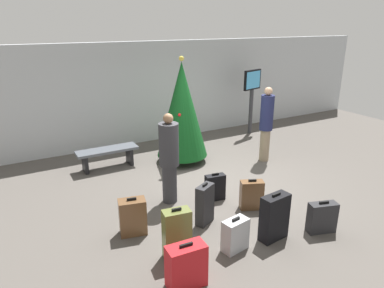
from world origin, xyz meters
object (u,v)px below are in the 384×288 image
holiday_tree (182,110)px  traveller_1 (169,157)px  suitcase_6 (186,266)px  suitcase_8 (252,195)px  suitcase_1 (133,217)px  suitcase_3 (235,235)px  traveller_0 (266,122)px  waiting_bench (107,154)px  suitcase_5 (215,187)px  suitcase_2 (177,234)px  suitcase_4 (205,204)px  suitcase_7 (322,218)px  flight_info_kiosk (252,91)px  suitcase_0 (274,217)px

holiday_tree → traveller_1: (-1.18, -1.73, -0.40)m
suitcase_6 → suitcase_8: size_ratio=1.09×
suitcase_1 → suitcase_3: (1.21, -1.18, -0.05)m
suitcase_6 → suitcase_3: bearing=17.7°
suitcase_8 → traveller_0: bearing=44.6°
waiting_bench → suitcase_5: (1.37, -2.60, -0.10)m
suitcase_2 → suitcase_4: (0.84, 0.60, -0.03)m
suitcase_7 → suitcase_8: size_ratio=0.95×
holiday_tree → suitcase_1: (-2.20, -2.43, -1.02)m
traveller_1 → suitcase_5: (0.80, -0.37, -0.66)m
holiday_tree → suitcase_2: (-1.84, -3.34, -0.93)m
flight_info_kiosk → suitcase_7: flight_info_kiosk is taller
holiday_tree → suitcase_2: size_ratio=3.17×
flight_info_kiosk → suitcase_2: flight_info_kiosk is taller
suitcase_2 → suitcase_3: suitcase_2 is taller
waiting_bench → traveller_0: 3.91m
traveller_1 → suitcase_2: 1.82m
suitcase_0 → suitcase_7: suitcase_0 is taller
suitcase_0 → suitcase_1: (-1.92, 1.24, -0.08)m
flight_info_kiosk → waiting_bench: size_ratio=1.37×
flight_info_kiosk → suitcase_7: (-2.40, -4.97, -1.08)m
suitcase_1 → suitcase_2: size_ratio=0.80×
traveller_0 → suitcase_4: 3.41m
flight_info_kiosk → traveller_0: flight_info_kiosk is taller
suitcase_4 → waiting_bench: bearing=103.1°
suitcase_4 → suitcase_6: bearing=-130.0°
suitcase_1 → suitcase_6: bearing=-83.0°
flight_info_kiosk → suitcase_0: (-3.23, -4.73, -0.95)m
holiday_tree → traveller_1: bearing=-124.4°
suitcase_0 → suitcase_1: size_ratio=1.24×
traveller_0 → suitcase_4: traveller_0 is taller
suitcase_5 → suitcase_8: (0.40, -0.63, 0.02)m
holiday_tree → suitcase_7: (0.55, -3.91, -1.06)m
suitcase_0 → suitcase_2: bearing=167.9°
suitcase_0 → traveller_1: bearing=115.1°
waiting_bench → suitcase_8: 3.68m
suitcase_0 → suitcase_3: suitcase_0 is taller
suitcase_0 → holiday_tree: bearing=85.7°
suitcase_2 → suitcase_6: suitcase_2 is taller
suitcase_4 → suitcase_6: 1.58m
suitcase_5 → suitcase_6: bearing=-131.6°
suitcase_2 → suitcase_3: 0.91m
holiday_tree → suitcase_0: (-0.28, -3.67, -0.94)m
suitcase_0 → suitcase_5: size_ratio=1.44×
traveller_1 → holiday_tree: bearing=55.6°
holiday_tree → suitcase_1: 3.43m
holiday_tree → traveller_1: holiday_tree is taller
waiting_bench → holiday_tree: bearing=-15.8°
flight_info_kiosk → suitcase_6: 7.12m
traveller_0 → suitcase_3: bearing=-136.6°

